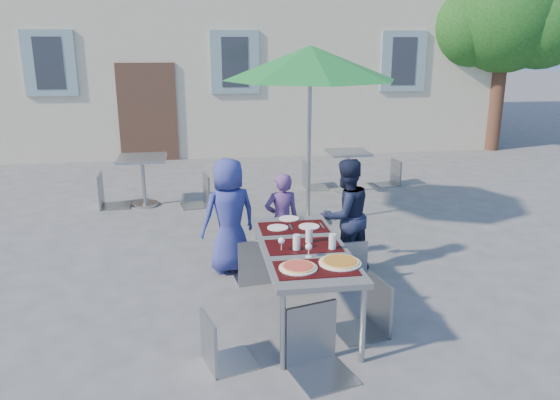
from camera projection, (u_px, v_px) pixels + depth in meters
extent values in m
plane|color=#4E4E51|center=(293.00, 297.00, 5.85)|extent=(90.00, 90.00, 0.00)
cube|color=#BAB396|center=(223.00, 11.00, 15.79)|extent=(13.00, 8.00, 7.00)
cube|color=#472D22|center=(148.00, 113.00, 12.33)|extent=(1.30, 0.06, 2.20)
cube|color=gray|center=(49.00, 63.00, 11.73)|extent=(1.10, 0.06, 1.40)
cube|color=#262B33|center=(49.00, 63.00, 11.71)|extent=(0.60, 0.04, 1.10)
cube|color=gray|center=(235.00, 62.00, 12.33)|extent=(1.10, 0.06, 1.40)
cube|color=#262B33|center=(235.00, 62.00, 12.31)|extent=(0.60, 0.04, 1.10)
cube|color=gray|center=(403.00, 61.00, 12.92)|extent=(1.10, 0.06, 1.40)
cube|color=#262B33|center=(404.00, 61.00, 12.90)|extent=(0.60, 0.04, 1.10)
cylinder|color=#4D2F21|center=(497.00, 94.00, 13.55)|extent=(0.36, 0.36, 2.80)
sphere|color=#124413|center=(506.00, 13.00, 13.02)|extent=(2.80, 2.80, 2.80)
sphere|color=#124413|center=(467.00, 27.00, 13.27)|extent=(2.00, 2.00, 2.00)
sphere|color=#124413|center=(542.00, 22.00, 12.80)|extent=(2.20, 2.20, 2.20)
cube|color=#3F3F43|center=(303.00, 248.00, 5.23)|extent=(0.80, 1.85, 0.05)
cylinder|color=#91979C|center=(283.00, 331.00, 4.47)|extent=(0.05, 0.05, 0.70)
cylinder|color=#91979C|center=(363.00, 325.00, 4.57)|extent=(0.05, 0.05, 0.70)
cylinder|color=#91979C|center=(258.00, 254.00, 6.11)|extent=(0.05, 0.05, 0.70)
cylinder|color=#91979C|center=(317.00, 250.00, 6.21)|extent=(0.05, 0.05, 0.70)
cube|color=black|center=(316.00, 268.00, 4.70)|extent=(0.70, 0.42, 0.01)
cube|color=black|center=(303.00, 246.00, 5.23)|extent=(0.70, 0.42, 0.01)
cube|color=black|center=(293.00, 227.00, 5.75)|extent=(0.70, 0.42, 0.01)
cylinder|color=white|center=(298.00, 268.00, 4.69)|extent=(0.33, 0.33, 0.01)
cylinder|color=#DBB162|center=(298.00, 266.00, 4.69)|extent=(0.29, 0.29, 0.01)
cylinder|color=#AD1B10|center=(298.00, 266.00, 4.69)|extent=(0.26, 0.26, 0.01)
cylinder|color=white|center=(340.00, 263.00, 4.80)|extent=(0.38, 0.38, 0.01)
cylinder|color=#DBB162|center=(340.00, 262.00, 4.79)|extent=(0.34, 0.34, 0.01)
cylinder|color=#953A0A|center=(340.00, 261.00, 4.79)|extent=(0.29, 0.29, 0.01)
cylinder|color=silver|center=(297.00, 242.00, 5.11)|extent=(0.07, 0.07, 0.15)
cylinder|color=silver|center=(309.00, 235.00, 5.29)|extent=(0.07, 0.07, 0.15)
cylinder|color=silver|center=(332.00, 242.00, 5.13)|extent=(0.07, 0.07, 0.15)
cylinder|color=silver|center=(281.00, 250.00, 5.11)|extent=(0.06, 0.06, 0.00)
cylinder|color=silver|center=(281.00, 247.00, 5.10)|extent=(0.01, 0.01, 0.08)
sphere|color=silver|center=(281.00, 241.00, 5.08)|extent=(0.06, 0.06, 0.06)
cylinder|color=silver|center=(309.00, 257.00, 4.96)|extent=(0.06, 0.06, 0.00)
cylinder|color=silver|center=(309.00, 253.00, 4.95)|extent=(0.01, 0.01, 0.08)
sphere|color=silver|center=(309.00, 247.00, 4.93)|extent=(0.06, 0.06, 0.06)
cylinder|color=white|center=(278.00, 228.00, 5.71)|extent=(0.22, 0.22, 0.01)
cube|color=#AFB3B7|center=(291.00, 227.00, 5.74)|extent=(0.02, 0.18, 0.00)
cylinder|color=white|center=(309.00, 226.00, 5.75)|extent=(0.22, 0.22, 0.01)
cube|color=#AFB3B7|center=(322.00, 226.00, 5.77)|extent=(0.02, 0.18, 0.00)
cylinder|color=white|center=(289.00, 219.00, 6.01)|extent=(0.22, 0.22, 0.01)
cube|color=#AFB3B7|center=(302.00, 218.00, 6.03)|extent=(0.02, 0.18, 0.00)
imported|color=navy|center=(229.00, 215.00, 6.37)|extent=(0.77, 0.63, 1.37)
imported|color=#5C3976|center=(282.00, 220.00, 6.55)|extent=(0.45, 0.32, 1.15)
imported|color=#191F38|center=(345.00, 216.00, 6.38)|extent=(0.75, 0.59, 1.35)
cube|color=#91959C|center=(253.00, 239.00, 6.21)|extent=(0.50, 0.50, 0.03)
cube|color=#91959C|center=(257.00, 223.00, 5.94)|extent=(0.44, 0.09, 0.53)
cylinder|color=#91959C|center=(265.00, 251.00, 6.50)|extent=(0.02, 0.02, 0.46)
cylinder|color=#91959C|center=(234.00, 255.00, 6.40)|extent=(0.02, 0.02, 0.46)
cylinder|color=#91959C|center=(274.00, 263.00, 6.15)|extent=(0.02, 0.02, 0.46)
cylinder|color=#91959C|center=(241.00, 267.00, 6.05)|extent=(0.02, 0.02, 0.46)
cube|color=gray|center=(280.00, 236.00, 6.40)|extent=(0.50, 0.50, 0.03)
cube|color=gray|center=(279.00, 221.00, 6.14)|extent=(0.41, 0.12, 0.50)
cylinder|color=gray|center=(295.00, 249.00, 6.62)|extent=(0.02, 0.02, 0.44)
cylinder|color=gray|center=(266.00, 248.00, 6.64)|extent=(0.02, 0.02, 0.44)
cylinder|color=gray|center=(294.00, 260.00, 6.28)|extent=(0.02, 0.02, 0.44)
cylinder|color=gray|center=(263.00, 259.00, 6.30)|extent=(0.02, 0.02, 0.44)
cube|color=#90969B|center=(343.00, 241.00, 6.21)|extent=(0.45, 0.45, 0.03)
cube|color=#90969B|center=(350.00, 225.00, 5.95)|extent=(0.43, 0.05, 0.51)
cylinder|color=#90969B|center=(353.00, 253.00, 6.48)|extent=(0.02, 0.02, 0.45)
cylinder|color=#90969B|center=(323.00, 255.00, 6.41)|extent=(0.02, 0.02, 0.45)
cylinder|color=#90969B|center=(363.00, 264.00, 6.14)|extent=(0.02, 0.02, 0.45)
cylinder|color=#90969B|center=(332.00, 267.00, 6.07)|extent=(0.02, 0.02, 0.45)
cube|color=#90979B|center=(230.00, 318.00, 4.53)|extent=(0.49, 0.49, 0.03)
cube|color=#90979B|center=(207.00, 296.00, 4.39)|extent=(0.13, 0.39, 0.47)
cylinder|color=#90979B|center=(257.00, 346.00, 4.51)|extent=(0.02, 0.02, 0.42)
cylinder|color=#90979B|center=(242.00, 327.00, 4.81)|extent=(0.02, 0.02, 0.42)
cylinder|color=#90979B|center=(218.00, 356.00, 4.38)|extent=(0.02, 0.02, 0.42)
cylinder|color=#90979B|center=(205.00, 336.00, 4.68)|extent=(0.02, 0.02, 0.42)
cube|color=gray|center=(361.00, 288.00, 5.00)|extent=(0.50, 0.50, 0.03)
cube|color=gray|center=(382.00, 259.00, 5.00)|extent=(0.11, 0.43, 0.51)
cylinder|color=gray|center=(333.00, 305.00, 5.18)|extent=(0.02, 0.02, 0.45)
cylinder|color=gray|center=(351.00, 323.00, 4.84)|extent=(0.02, 0.02, 0.45)
cylinder|color=gray|center=(368.00, 299.00, 5.30)|extent=(0.02, 0.02, 0.45)
cylinder|color=gray|center=(388.00, 317.00, 4.96)|extent=(0.02, 0.02, 0.45)
cube|color=gray|center=(324.00, 322.00, 4.32)|extent=(0.57, 0.57, 0.03)
cube|color=gray|center=(312.00, 280.00, 4.43)|extent=(0.46, 0.15, 0.55)
cylinder|color=gray|center=(313.00, 369.00, 4.14)|extent=(0.02, 0.02, 0.48)
cylinder|color=gray|center=(358.00, 357.00, 4.29)|extent=(0.02, 0.02, 0.48)
cylinder|color=gray|center=(291.00, 344.00, 4.48)|extent=(0.02, 0.02, 0.48)
cylinder|color=gray|center=(333.00, 334.00, 4.64)|extent=(0.02, 0.02, 0.48)
cylinder|color=#AFB3B7|center=(308.00, 221.00, 8.20)|extent=(0.50, 0.50, 0.10)
cylinder|color=#91979C|center=(309.00, 145.00, 7.88)|extent=(0.06, 0.06, 2.41)
cone|color=#19742D|center=(310.00, 63.00, 7.56)|extent=(2.47, 2.47, 0.47)
cylinder|color=#AFB3B7|center=(145.00, 204.00, 9.14)|extent=(0.44, 0.44, 0.04)
cylinder|color=#91979C|center=(144.00, 183.00, 9.04)|extent=(0.06, 0.06, 0.77)
cube|color=#91979C|center=(142.00, 158.00, 8.93)|extent=(0.77, 0.77, 0.04)
cube|color=gray|center=(114.00, 177.00, 8.95)|extent=(0.49, 0.49, 0.03)
cube|color=gray|center=(98.00, 161.00, 8.83)|extent=(0.05, 0.47, 0.56)
cylinder|color=gray|center=(127.00, 195.00, 8.87)|extent=(0.02, 0.02, 0.49)
cylinder|color=gray|center=(128.00, 188.00, 9.25)|extent=(0.02, 0.02, 0.49)
cylinder|color=gray|center=(101.00, 196.00, 8.79)|extent=(0.02, 0.02, 0.49)
cylinder|color=gray|center=(104.00, 190.00, 9.17)|extent=(0.02, 0.02, 0.49)
cube|color=gray|center=(193.00, 179.00, 8.98)|extent=(0.51, 0.51, 0.03)
cube|color=gray|center=(205.00, 162.00, 8.97)|extent=(0.11, 0.44, 0.52)
cylinder|color=gray|center=(181.00, 191.00, 9.16)|extent=(0.02, 0.02, 0.46)
cylinder|color=gray|center=(185.00, 197.00, 8.81)|extent=(0.02, 0.02, 0.46)
cylinder|color=gray|center=(203.00, 189.00, 9.27)|extent=(0.02, 0.02, 0.46)
cylinder|color=gray|center=(208.00, 195.00, 8.93)|extent=(0.02, 0.02, 0.46)
cylinder|color=#AFB3B7|center=(347.00, 191.00, 9.94)|extent=(0.44, 0.44, 0.04)
cylinder|color=#91979C|center=(348.00, 173.00, 9.84)|extent=(0.06, 0.06, 0.71)
cube|color=#91979C|center=(348.00, 152.00, 9.74)|extent=(0.71, 0.71, 0.04)
cube|color=gray|center=(316.00, 164.00, 10.10)|extent=(0.43, 0.43, 0.03)
cube|color=gray|center=(306.00, 151.00, 10.01)|extent=(0.04, 0.43, 0.51)
cylinder|color=gray|center=(328.00, 178.00, 10.02)|extent=(0.02, 0.02, 0.45)
cylinder|color=gray|center=(323.00, 174.00, 10.37)|extent=(0.02, 0.02, 0.45)
cylinder|color=gray|center=(308.00, 179.00, 9.97)|extent=(0.02, 0.02, 0.45)
cylinder|color=gray|center=(305.00, 175.00, 10.32)|extent=(0.02, 0.02, 0.45)
cube|color=gray|center=(387.00, 163.00, 10.34)|extent=(0.45, 0.45, 0.03)
cube|color=gray|center=(397.00, 150.00, 10.32)|extent=(0.08, 0.40, 0.47)
cylinder|color=gray|center=(375.00, 173.00, 10.51)|extent=(0.02, 0.02, 0.42)
cylinder|color=gray|center=(383.00, 177.00, 10.19)|extent=(0.02, 0.02, 0.42)
cylinder|color=gray|center=(391.00, 172.00, 10.60)|extent=(0.02, 0.02, 0.42)
cylinder|color=gray|center=(399.00, 176.00, 10.28)|extent=(0.02, 0.02, 0.42)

